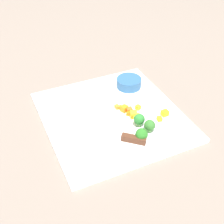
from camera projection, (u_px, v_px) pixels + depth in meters
ground_plane at (112, 118)px, 0.91m from camera, size 4.00×4.00×0.00m
cutting_board at (112, 116)px, 0.91m from camera, size 0.41×0.39×0.01m
prep_bowl at (129, 83)px, 1.01m from camera, size 0.08×0.08×0.03m
chef_knife at (114, 136)px, 0.82m from camera, size 0.20×0.22×0.02m
carrot_dice_0 at (117, 107)px, 0.92m from camera, size 0.02×0.01×0.01m
carrot_dice_1 at (129, 110)px, 0.91m from camera, size 0.02×0.02×0.02m
carrot_dice_2 at (133, 116)px, 0.89m from camera, size 0.01×0.01×0.01m
carrot_dice_3 at (129, 113)px, 0.90m from camera, size 0.02×0.02×0.01m
carrot_dice_4 at (125, 107)px, 0.92m from camera, size 0.02×0.02×0.01m
carrot_dice_5 at (121, 108)px, 0.92m from camera, size 0.02×0.02×0.01m
carrot_dice_6 at (124, 109)px, 0.91m from camera, size 0.02×0.02×0.02m
pepper_dice_0 at (138, 107)px, 0.92m from camera, size 0.02×0.02×0.01m
pepper_dice_1 at (165, 113)px, 0.89m from camera, size 0.02×0.02×0.02m
pepper_dice_2 at (134, 115)px, 0.89m from camera, size 0.03×0.03×0.02m
pepper_dice_3 at (159, 119)px, 0.88m from camera, size 0.02×0.02×0.01m
pepper_dice_4 at (137, 118)px, 0.88m from camera, size 0.03×0.02×0.02m
broccoli_floret_0 at (150, 126)px, 0.83m from camera, size 0.03×0.03×0.04m
broccoli_floret_1 at (142, 135)px, 0.81m from camera, size 0.03×0.03×0.04m
broccoli_floret_2 at (139, 119)px, 0.85m from camera, size 0.03×0.03×0.04m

